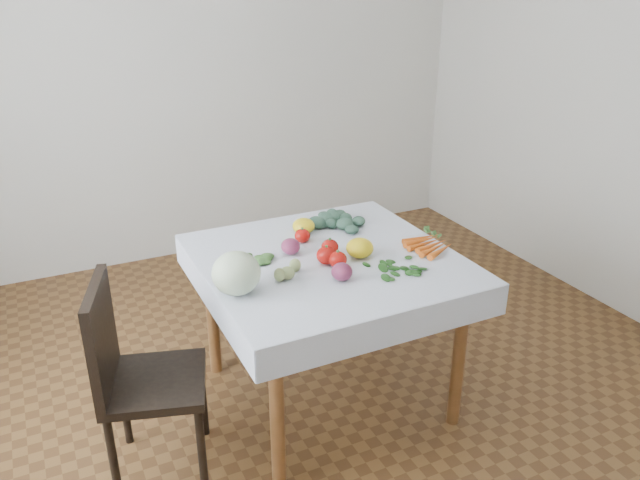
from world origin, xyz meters
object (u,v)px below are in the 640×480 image
object	(u,v)px
cabbage	(236,273)
heirloom_back	(304,226)
chair	(132,368)
table	(328,278)
carrot_bunch	(429,244)

from	to	relation	value
cabbage	heirloom_back	bearing A→B (deg)	42.06
chair	cabbage	xyz separation A→B (m)	(0.44, -0.03, 0.34)
table	chair	world-z (taller)	chair
cabbage	carrot_bunch	distance (m)	0.96
cabbage	carrot_bunch	size ratio (longest dim) A/B	0.83
heirloom_back	table	bearing A→B (deg)	-93.23
cabbage	carrot_bunch	xyz separation A→B (m)	(0.96, 0.04, -0.07)
cabbage	heirloom_back	size ratio (longest dim) A/B	1.79
table	heirloom_back	distance (m)	0.34
chair	carrot_bunch	bearing A→B (deg)	0.04
chair	cabbage	world-z (taller)	cabbage
carrot_bunch	chair	bearing A→B (deg)	-179.96
heirloom_back	chair	bearing A→B (deg)	-156.16
chair	heirloom_back	size ratio (longest dim) A/B	7.98
table	heirloom_back	bearing A→B (deg)	86.77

